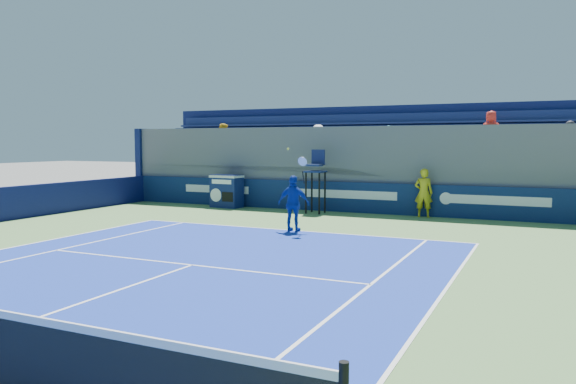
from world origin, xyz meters
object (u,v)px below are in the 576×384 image
at_px(umpire_chair, 316,174).
at_px(ball_person, 424,193).
at_px(tennis_player, 294,203).
at_px(match_clock, 227,190).

bearing_deg(umpire_chair, ball_person, 7.54).
xyz_separation_m(ball_person, tennis_player, (-2.94, -5.08, -0.03)).
height_order(match_clock, umpire_chair, umpire_chair).
distance_m(ball_person, tennis_player, 5.87).
bearing_deg(ball_person, umpire_chair, -1.04).
bearing_deg(tennis_player, match_clock, 137.88).
relative_size(umpire_chair, tennis_player, 0.96).
distance_m(ball_person, umpire_chair, 4.13).
height_order(ball_person, match_clock, ball_person).
relative_size(ball_person, umpire_chair, 0.72).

